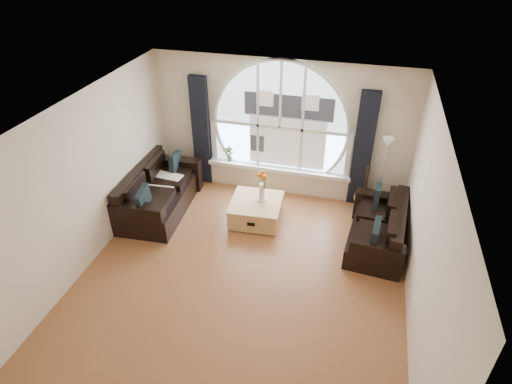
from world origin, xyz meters
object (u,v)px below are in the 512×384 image
Objects in this scene: sofa_right at (377,225)px; floor_lamp at (381,178)px; sofa_left at (160,192)px; vase_flowers at (262,182)px; potted_plant at (229,154)px; guitar at (365,188)px; coffee_chest at (256,210)px.

sofa_right is 1.01m from floor_lamp.
vase_flowers reaches higher than sofa_left.
potted_plant is (-3.04, 1.26, 0.31)m from sofa_right.
potted_plant is at bearing 173.73° from floor_lamp.
guitar is at bearing 110.75° from sofa_right.
vase_flowers reaches higher than potted_plant.
sofa_left is 1.22× the size of floor_lamp.
sofa_right is at bearing -7.22° from coffee_chest.
potted_plant reaches higher than sofa_right.
coffee_chest is at bearing -52.09° from potted_plant.
vase_flowers is (-2.08, 0.22, 0.40)m from sofa_right.
sofa_left is at bearing -173.45° from guitar.
sofa_left is 1.84× the size of guitar.
sofa_right is at bearing -6.09° from vase_flowers.
guitar is (-0.25, 0.02, -0.27)m from floor_lamp.
vase_flowers is at bearing 179.01° from sofa_right.
floor_lamp is (2.07, 0.70, -0.00)m from vase_flowers.
sofa_right is at bearing -22.50° from potted_plant.
floor_lamp reaches higher than coffee_chest.
coffee_chest is (-2.17, 0.15, -0.17)m from sofa_right.
floor_lamp is 1.51× the size of guitar.
guitar is 3.25× the size of potted_plant.
coffee_chest is (1.86, 0.14, -0.17)m from sofa_left.
guitar is (3.77, 0.94, 0.13)m from sofa_left.
coffee_chest is 0.59m from vase_flowers.
sofa_left is 4.14m from floor_lamp.
coffee_chest is 1.49m from potted_plant.
sofa_right is 1.05× the size of floor_lamp.
sofa_right is 2.40× the size of vase_flowers.
sofa_left is 5.98× the size of potted_plant.
potted_plant is (1.00, 1.25, 0.31)m from sofa_left.
vase_flowers reaches higher than coffee_chest.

